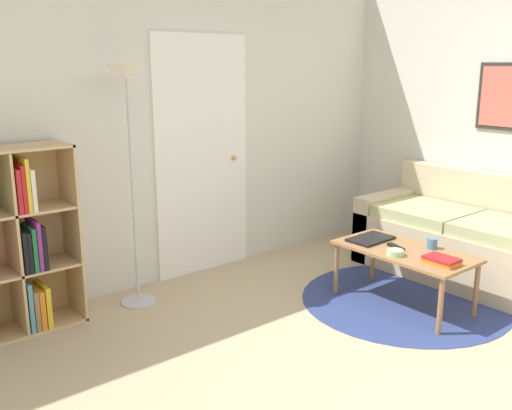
# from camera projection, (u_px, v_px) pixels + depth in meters

# --- Properties ---
(wall_back) EXTENTS (7.64, 0.11, 2.60)m
(wall_back) POSITION_uv_depth(u_px,v_px,m) (169.00, 123.00, 4.52)
(wall_back) COLOR silver
(wall_back) RESTS_ON ground_plane
(wall_right) EXTENTS (0.08, 5.55, 2.60)m
(wall_right) POSITION_uv_depth(u_px,v_px,m) (477.00, 116.00, 4.97)
(wall_right) COLOR silver
(wall_right) RESTS_ON ground_plane
(rug) EXTENTS (1.55, 1.55, 0.01)m
(rug) POSITION_uv_depth(u_px,v_px,m) (404.00, 300.00, 4.32)
(rug) COLOR navy
(rug) RESTS_ON ground_plane
(floor_lamp) EXTENTS (0.29, 0.29, 1.74)m
(floor_lamp) POSITION_uv_depth(u_px,v_px,m) (129.00, 108.00, 3.93)
(floor_lamp) COLOR #B7B7BC
(floor_lamp) RESTS_ON ground_plane
(couch) EXTENTS (0.84, 1.79, 0.84)m
(couch) POSITION_uv_depth(u_px,v_px,m) (473.00, 242.00, 4.75)
(couch) COLOR #CCB793
(couch) RESTS_ON ground_plane
(coffee_table) EXTENTS (0.52, 1.00, 0.43)m
(coffee_table) POSITION_uv_depth(u_px,v_px,m) (404.00, 255.00, 4.17)
(coffee_table) COLOR #996B42
(coffee_table) RESTS_ON ground_plane
(laptop) EXTENTS (0.36, 0.23, 0.02)m
(laptop) POSITION_uv_depth(u_px,v_px,m) (371.00, 239.00, 4.38)
(laptop) COLOR black
(laptop) RESTS_ON coffee_table
(bowl) EXTENTS (0.12, 0.12, 0.04)m
(bowl) POSITION_uv_depth(u_px,v_px,m) (395.00, 253.00, 4.03)
(bowl) COLOR #9ED193
(bowl) RESTS_ON coffee_table
(book_stack_on_table) EXTENTS (0.15, 0.23, 0.05)m
(book_stack_on_table) POSITION_uv_depth(u_px,v_px,m) (442.00, 260.00, 3.86)
(book_stack_on_table) COLOR orange
(book_stack_on_table) RESTS_ON coffee_table
(cup) EXTENTS (0.08, 0.08, 0.08)m
(cup) POSITION_uv_depth(u_px,v_px,m) (432.00, 244.00, 4.17)
(cup) COLOR teal
(cup) RESTS_ON coffee_table
(remote) EXTENTS (0.09, 0.17, 0.02)m
(remote) POSITION_uv_depth(u_px,v_px,m) (396.00, 247.00, 4.19)
(remote) COLOR black
(remote) RESTS_ON coffee_table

